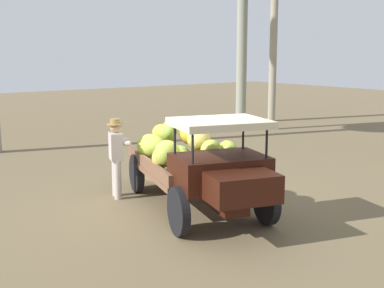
% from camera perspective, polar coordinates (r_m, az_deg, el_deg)
% --- Properties ---
extents(ground_plane, '(60.00, 60.00, 0.00)m').
position_cam_1_polar(ground_plane, '(9.87, -0.30, -7.12)').
color(ground_plane, brown).
extents(truck, '(4.66, 2.73, 1.85)m').
position_cam_1_polar(truck, '(9.46, 0.74, -2.10)').
color(truck, '#33140A').
rests_on(truck, ground).
extents(farmer, '(0.55, 0.51, 1.63)m').
position_cam_1_polar(farmer, '(10.44, -8.48, -1.02)').
color(farmer, '#B9B1A6').
rests_on(farmer, ground).
extents(wooden_crate, '(0.67, 0.57, 0.42)m').
position_cam_1_polar(wooden_crate, '(11.97, -3.80, -2.98)').
color(wooden_crate, olive).
rests_on(wooden_crate, ground).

